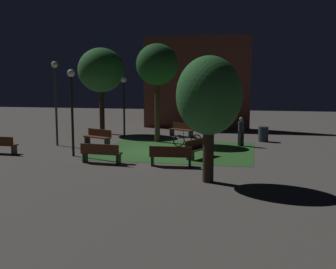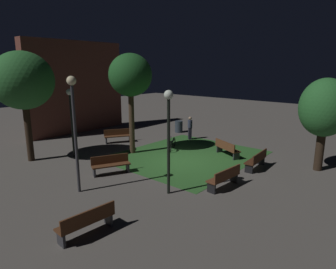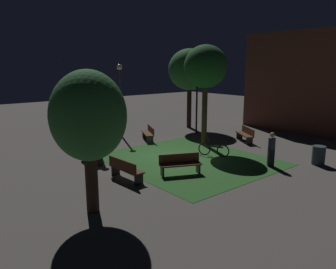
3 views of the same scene
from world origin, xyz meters
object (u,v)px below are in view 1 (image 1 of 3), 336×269
at_px(bench_by_lamp, 98,136).
at_px(tree_back_right, 101,71).
at_px(bicycle, 188,140).
at_px(tree_near_wall, 157,66).
at_px(lamp_post_plaza_west, 55,89).
at_px(bench_front_right, 101,153).
at_px(bench_back_row, 171,155).
at_px(lamp_post_plaza_east, 124,95).
at_px(lamp_post_path_center, 72,97).
at_px(pedestrian, 241,131).
at_px(trash_bin, 263,134).
at_px(bench_corner, 182,129).
at_px(bench_front_left, 198,148).
at_px(tree_tall_center, 209,97).

height_order(bench_by_lamp, tree_back_right, tree_back_right).
height_order(tree_back_right, bicycle, tree_back_right).
xyz_separation_m(tree_near_wall, lamp_post_plaza_west, (-5.17, -2.47, -1.31)).
height_order(bench_front_right, bicycle, bicycle).
distance_m(bench_back_row, tree_near_wall, 8.13).
xyz_separation_m(bench_by_lamp, lamp_post_plaza_east, (0.36, 3.76, 2.18)).
relative_size(bench_by_lamp, tree_near_wall, 0.32).
relative_size(lamp_post_path_center, pedestrian, 2.57).
bearing_deg(trash_bin, tree_near_wall, -166.99).
relative_size(bench_corner, tree_back_right, 0.31).
distance_m(bench_front_left, lamp_post_plaza_east, 8.94).
relative_size(bench_corner, bicycle, 1.19).
height_order(bench_front_right, lamp_post_plaza_west, lamp_post_plaza_west).
distance_m(bench_by_lamp, tree_tall_center, 10.46).
xyz_separation_m(tree_tall_center, tree_near_wall, (-4.00, 9.11, 1.40)).
bearing_deg(lamp_post_plaza_west, tree_tall_center, -35.95).
xyz_separation_m(bench_front_left, tree_back_right, (-7.64, 7.64, 3.78)).
relative_size(bench_back_row, trash_bin, 2.05).
height_order(bench_by_lamp, trash_bin, trash_bin).
distance_m(bench_by_lamp, lamp_post_plaza_west, 3.49).
height_order(bench_back_row, tree_tall_center, tree_tall_center).
relative_size(bench_front_right, bicycle, 1.21).
distance_m(tree_near_wall, lamp_post_plaza_east, 3.76).
xyz_separation_m(bench_by_lamp, trash_bin, (9.15, 3.21, -0.04)).
distance_m(bench_front_right, lamp_post_path_center, 3.38).
relative_size(bench_back_row, lamp_post_path_center, 0.44).
xyz_separation_m(bench_back_row, lamp_post_plaza_west, (-7.33, 4.29, 2.67)).
relative_size(bench_corner, bench_by_lamp, 0.98).
bearing_deg(pedestrian, tree_near_wall, 173.17).
relative_size(tree_back_right, pedestrian, 3.59).
relative_size(tree_tall_center, lamp_post_plaza_east, 1.17).
bearing_deg(tree_near_wall, bench_by_lamp, -149.26).
height_order(bench_front_right, lamp_post_plaza_east, lamp_post_plaza_east).
height_order(lamp_post_plaza_west, lamp_post_plaza_east, lamp_post_plaza_west).
xyz_separation_m(lamp_post_path_center, bicycle, (4.93, 3.98, -2.51)).
distance_m(bicycle, pedestrian, 3.00).
bearing_deg(bench_back_row, bench_corner, 96.89).
relative_size(tree_back_right, tree_near_wall, 1.01).
distance_m(trash_bin, bicycle, 4.96).
height_order(bench_front_right, bench_by_lamp, same).
height_order(tree_back_right, lamp_post_plaza_east, tree_back_right).
relative_size(tree_near_wall, lamp_post_plaza_west, 1.23).
height_order(bench_front_right, bench_back_row, same).
distance_m(lamp_post_plaza_west, lamp_post_plaza_east, 5.12).
relative_size(bench_front_left, tree_near_wall, 0.32).
relative_size(bench_front_left, bench_by_lamp, 1.00).
height_order(bench_back_row, lamp_post_plaza_east, lamp_post_plaza_east).
bearing_deg(bicycle, bench_front_right, -118.92).
distance_m(bench_corner, lamp_post_plaza_west, 8.43).
height_order(bench_front_left, lamp_post_plaza_east, lamp_post_plaza_east).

